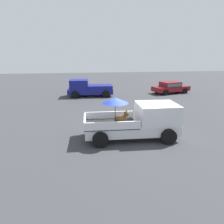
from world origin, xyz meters
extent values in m
plane|color=#38383D|center=(0.00, 0.00, 0.00)|extent=(80.00, 80.00, 0.00)
cylinder|color=black|center=(1.79, 0.91, 0.40)|extent=(0.81, 0.31, 0.80)
cylinder|color=black|center=(1.71, -1.05, 0.40)|extent=(0.81, 0.31, 0.80)
cylinder|color=black|center=(-1.71, 1.05, 0.40)|extent=(0.81, 0.31, 0.80)
cylinder|color=black|center=(-1.79, -0.91, 0.40)|extent=(0.81, 0.31, 0.80)
cube|color=silver|center=(0.00, 0.00, 0.57)|extent=(5.06, 1.99, 0.50)
cube|color=silver|center=(1.40, -0.05, 1.36)|extent=(2.17, 1.94, 1.08)
cube|color=#4C606B|center=(2.40, -0.09, 1.56)|extent=(0.13, 1.72, 0.64)
cube|color=black|center=(-1.15, 0.04, 0.85)|extent=(2.87, 1.95, 0.06)
cube|color=silver|center=(-1.11, 0.96, 1.08)|extent=(2.80, 0.21, 0.40)
cube|color=silver|center=(-1.18, -0.88, 1.08)|extent=(2.80, 0.21, 0.40)
cube|color=silver|center=(-2.50, 0.10, 1.08)|extent=(0.17, 1.84, 0.40)
ellipsoid|color=brown|center=(-0.62, -0.14, 1.14)|extent=(0.69, 0.35, 0.52)
sphere|color=brown|center=(-0.32, -0.15, 1.46)|extent=(0.29, 0.29, 0.28)
cone|color=brown|center=(-0.32, -0.07, 1.60)|extent=(0.09, 0.09, 0.12)
cone|color=brown|center=(-0.33, -0.23, 1.60)|extent=(0.09, 0.09, 0.12)
cylinder|color=black|center=(-0.94, -0.26, 1.50)|extent=(0.03, 0.03, 1.23)
cone|color=#1E33B7|center=(-0.94, -0.26, 2.21)|extent=(1.39, 1.39, 0.28)
cylinder|color=black|center=(-3.32, 10.93, 0.38)|extent=(0.78, 0.31, 0.76)
cylinder|color=black|center=(-3.20, 12.82, 0.38)|extent=(0.78, 0.31, 0.76)
cylinder|color=black|center=(-0.12, 10.72, 0.38)|extent=(0.78, 0.31, 0.76)
cylinder|color=black|center=(0.00, 12.62, 0.38)|extent=(0.78, 0.31, 0.76)
cube|color=navy|center=(-1.66, 11.77, 0.55)|extent=(4.91, 2.10, 0.50)
cube|color=navy|center=(-2.86, 11.85, 1.30)|extent=(2.01, 1.92, 1.00)
cube|color=navy|center=(-0.66, 11.71, 1.00)|extent=(2.81, 1.97, 0.40)
cylinder|color=black|center=(8.79, 13.32, 0.33)|extent=(0.69, 0.38, 0.66)
cylinder|color=black|center=(9.23, 11.62, 0.33)|extent=(0.69, 0.38, 0.66)
cylinder|color=black|center=(6.18, 12.65, 0.33)|extent=(0.69, 0.38, 0.66)
cylinder|color=black|center=(6.61, 10.95, 0.33)|extent=(0.69, 0.38, 0.66)
cube|color=maroon|center=(7.70, 12.14, 0.55)|extent=(4.60, 2.77, 0.52)
cube|color=maroon|center=(7.61, 12.11, 1.05)|extent=(2.43, 2.07, 0.56)
cube|color=#4C606B|center=(7.61, 12.11, 1.05)|extent=(2.39, 2.13, 0.32)
camera|label=1|loc=(-2.60, -10.15, 4.50)|focal=32.61mm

